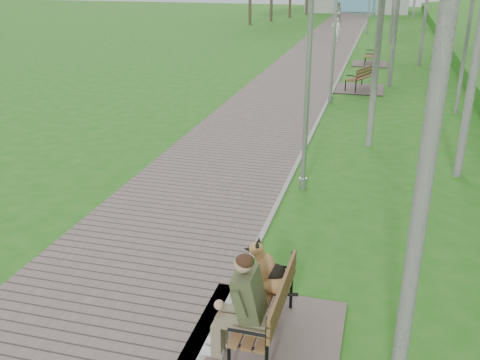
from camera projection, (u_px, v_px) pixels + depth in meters
name	position (u px, v px, depth m)	size (l,w,h in m)	color
ground	(247.00, 267.00, 8.76)	(120.00, 120.00, 0.00)	#236E16
walkway	(315.00, 57.00, 28.41)	(3.50, 67.00, 0.04)	#6F605A
kerb	(349.00, 58.00, 27.98)	(0.10, 67.00, 0.05)	#999993
bench_main	(258.00, 312.00, 6.84)	(1.96, 2.17, 1.71)	#6F605A
bench_second	(359.00, 84.00, 21.02)	(1.84, 2.04, 1.13)	#6F605A
bench_third	(369.00, 60.00, 26.30)	(1.68, 1.87, 1.03)	#6F605A
lamp_post_near	(307.00, 94.00, 10.98)	(0.18, 0.18, 4.57)	#96999E
lamp_post_second	(334.00, 43.00, 18.40)	(0.17, 0.17, 4.43)	#96999E
lamp_post_third	(369.00, 1.00, 37.02)	(0.18, 0.18, 4.72)	#96999E
pedestrian_near	(336.00, 30.00, 33.52)	(0.55, 0.36, 1.51)	white
pedestrian_far	(338.00, 12.00, 45.29)	(0.77, 0.60, 1.58)	#A0978C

